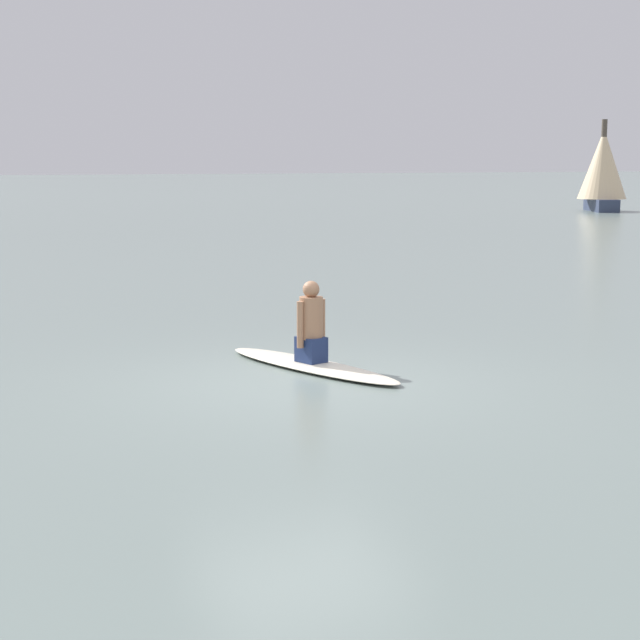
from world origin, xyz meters
name	(u,v)px	position (x,y,z in m)	size (l,w,h in m)	color
ground_plane	(303,384)	(0.00, 0.00, 0.00)	(400.00, 400.00, 0.00)	slate
surfboard	(311,365)	(0.50, 0.79, 0.04)	(3.07, 0.63, 0.09)	silver
person_paddler	(311,325)	(0.50, 0.79, 0.55)	(0.45, 0.39, 1.02)	navy
sailboat_far_left	(603,168)	(32.84, 30.67, 2.24)	(3.42, 3.65, 4.74)	#2D3851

